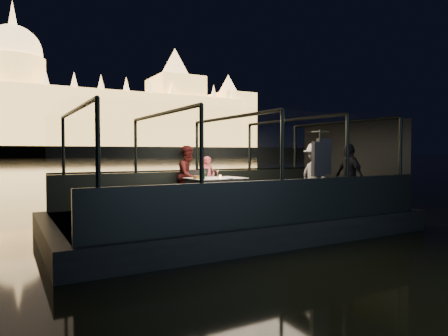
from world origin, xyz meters
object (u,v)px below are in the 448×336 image
coat_stand (320,177)px  person_man_maroon (189,177)px  chair_port_right (209,188)px  passenger_stripe (316,177)px  dining_table_central (216,192)px  chair_port_left (195,189)px  wine_bottle (204,173)px  person_woman_coral (208,177)px  passenger_dark (349,176)px

coat_stand → person_man_maroon: bearing=115.8°
chair_port_right → passenger_stripe: bearing=-68.3°
dining_table_central → coat_stand: size_ratio=0.74×
chair_port_left → chair_port_right: size_ratio=0.96×
coat_stand → wine_bottle: bearing=127.3°
coat_stand → chair_port_right: bearing=110.3°
person_woman_coral → passenger_dark: passenger_dark is taller
chair_port_right → passenger_stripe: 3.04m
chair_port_right → wine_bottle: (-0.58, -0.87, 0.47)m
person_woman_coral → dining_table_central: bearing=-119.3°
dining_table_central → wine_bottle: (-0.56, -0.42, 0.53)m
person_woman_coral → passenger_dark: bearing=-66.4°
coat_stand → wine_bottle: coat_stand is taller
dining_table_central → person_woman_coral: 0.82m
chair_port_left → wine_bottle: size_ratio=3.22×
person_man_maroon → passenger_stripe: bearing=-75.2°
dining_table_central → chair_port_right: size_ratio=1.48×
chair_port_left → wine_bottle: 1.00m
passenger_stripe → coat_stand: bearing=150.5°
coat_stand → person_man_maroon: 3.82m
chair_port_left → passenger_dark: (3.10, -2.60, 0.40)m
person_man_maroon → person_woman_coral: bearing=-23.6°
dining_table_central → passenger_dark: bearing=-38.6°
person_woman_coral → passenger_stripe: 3.17m
person_man_maroon → dining_table_central: bearing=-80.5°
chair_port_left → person_woman_coral: 0.68m
chair_port_left → passenger_dark: passenger_dark is taller
chair_port_right → passenger_dark: size_ratio=0.59×
chair_port_right → passenger_dark: (2.68, -2.60, 0.40)m
person_woman_coral → wine_bottle: 1.35m
person_woman_coral → wine_bottle: (-0.70, -1.14, 0.17)m
chair_port_left → passenger_dark: size_ratio=0.56×
dining_table_central → passenger_dark: 3.48m
person_woman_coral → passenger_dark: 3.84m
wine_bottle → person_woman_coral: bearing=58.3°
passenger_stripe → passenger_dark: passenger_stripe is taller
person_woman_coral → person_man_maroon: size_ratio=0.82×
person_woman_coral → wine_bottle: bearing=-139.7°
person_man_maroon → passenger_stripe: passenger_stripe is taller
passenger_stripe → passenger_dark: 0.99m
person_woman_coral → coat_stand: bearing=-91.1°
person_man_maroon → passenger_stripe: 3.52m
dining_table_central → passenger_stripe: (1.71, -2.04, 0.47)m
chair_port_left → coat_stand: 3.57m
chair_port_right → passenger_stripe: (1.69, -2.49, 0.40)m
chair_port_right → chair_port_left: bearing=167.4°
chair_port_right → person_woman_coral: bearing=52.6°
chair_port_left → person_man_maroon: 0.41m
chair_port_left → passenger_stripe: 3.29m
wine_bottle → passenger_stripe: bearing=-35.4°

